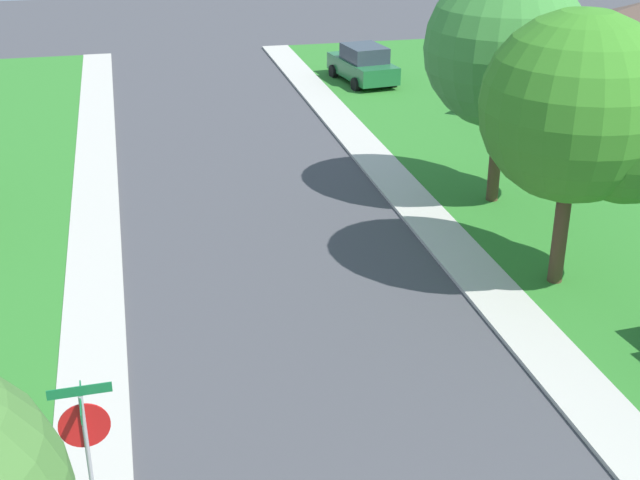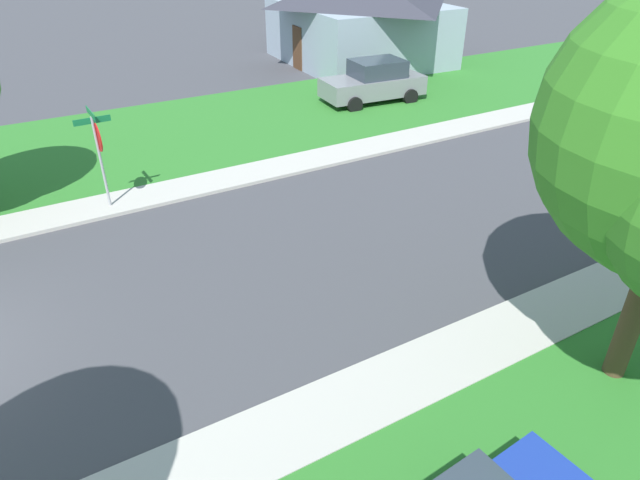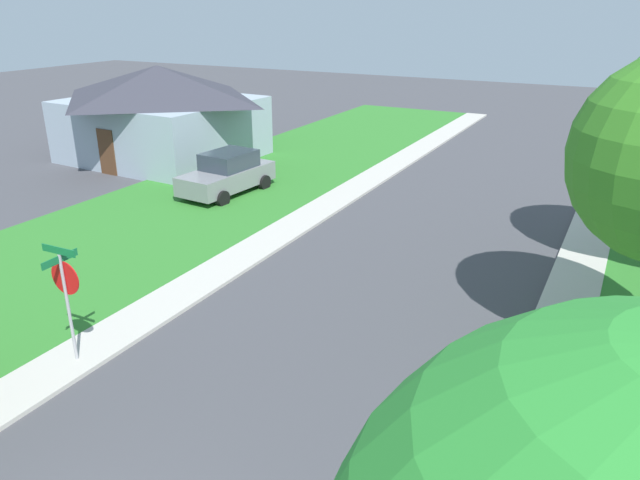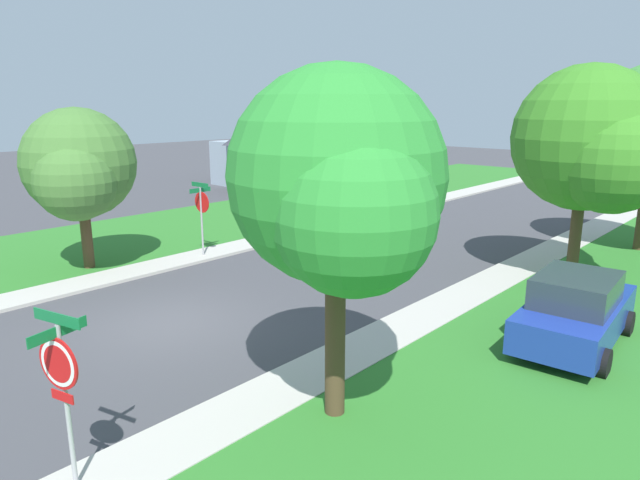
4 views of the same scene
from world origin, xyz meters
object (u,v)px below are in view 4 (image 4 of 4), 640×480
(stop_sign_near_corner, at_px, (61,374))
(car_blue_behind_trees, at_px, (575,310))
(house_left_setback, at_px, (288,151))
(tree_corner_large, at_px, (78,168))
(stop_sign_far_corner, at_px, (202,207))
(tree_sidewalk_near, at_px, (593,144))
(car_grey_near_corner, at_px, (325,187))
(tree_across_right, at_px, (340,186))

(stop_sign_near_corner, xyz_separation_m, car_blue_behind_trees, (3.63, 10.10, -1.00))
(stop_sign_near_corner, bearing_deg, car_blue_behind_trees, 70.23)
(house_left_setback, bearing_deg, tree_corner_large, -63.25)
(stop_sign_near_corner, height_order, stop_sign_far_corner, same)
(car_blue_behind_trees, bearing_deg, tree_sidewalk_near, 106.72)
(car_grey_near_corner, bearing_deg, stop_sign_near_corner, -56.89)
(tree_corner_large, bearing_deg, car_blue_behind_trees, 18.57)
(tree_sidewalk_near, bearing_deg, car_blue_behind_trees, -73.28)
(tree_corner_large, bearing_deg, tree_sidewalk_near, 37.79)
(car_blue_behind_trees, relative_size, tree_sidewalk_near, 0.66)
(stop_sign_near_corner, bearing_deg, tree_sidewalk_near, 82.05)
(stop_sign_far_corner, distance_m, tree_across_right, 12.15)
(stop_sign_near_corner, height_order, tree_corner_large, tree_corner_large)
(car_blue_behind_trees, distance_m, house_left_setback, 27.78)
(tree_sidewalk_near, height_order, tree_corner_large, tree_sidewalk_near)
(car_blue_behind_trees, bearing_deg, tree_across_right, -107.66)
(stop_sign_far_corner, relative_size, tree_sidewalk_near, 0.41)
(stop_sign_near_corner, bearing_deg, car_grey_near_corner, 123.11)
(stop_sign_far_corner, distance_m, car_blue_behind_trees, 12.82)
(stop_sign_far_corner, bearing_deg, house_left_setback, 125.67)
(car_blue_behind_trees, xyz_separation_m, tree_sidewalk_near, (-1.52, 5.05, 3.47))
(stop_sign_far_corner, relative_size, tree_corner_large, 0.51)
(car_grey_near_corner, distance_m, house_left_setback, 7.56)
(car_grey_near_corner, distance_m, tree_across_right, 23.05)
(car_grey_near_corner, bearing_deg, car_blue_behind_trees, -32.00)
(stop_sign_near_corner, height_order, car_grey_near_corner, stop_sign_near_corner)
(car_grey_near_corner, bearing_deg, tree_corner_large, -78.76)
(car_blue_behind_trees, distance_m, tree_corner_large, 15.16)
(house_left_setback, bearing_deg, stop_sign_far_corner, -54.33)
(tree_sidewalk_near, bearing_deg, stop_sign_near_corner, -97.95)
(car_grey_near_corner, bearing_deg, stop_sign_far_corner, -69.15)
(stop_sign_far_corner, xyz_separation_m, car_grey_near_corner, (-4.51, 11.84, -1.01))
(tree_corner_large, bearing_deg, stop_sign_far_corner, 69.01)
(tree_corner_large, xyz_separation_m, house_left_setback, (-9.61, 19.06, -1.11))
(tree_across_right, distance_m, house_left_setback, 29.95)
(stop_sign_far_corner, relative_size, house_left_setback, 0.30)
(car_grey_near_corner, xyz_separation_m, tree_sidewalk_near, (15.73, -5.73, 3.47))
(stop_sign_near_corner, height_order, house_left_setback, house_left_setback)
(stop_sign_near_corner, distance_m, house_left_setback, 31.64)
(tree_sidewalk_near, bearing_deg, tree_corner_large, -142.21)
(tree_sidewalk_near, bearing_deg, house_left_setback, 157.41)
(stop_sign_far_corner, xyz_separation_m, tree_corner_large, (-1.42, -3.70, 1.60))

